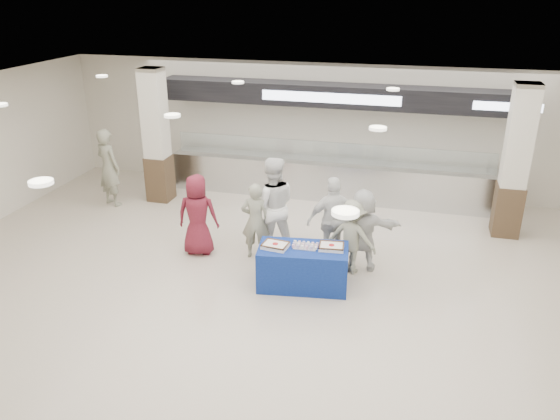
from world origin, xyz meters
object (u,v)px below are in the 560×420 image
(sheet_cake_right, at_px, (332,246))
(chef_short, at_px, (333,221))
(cupcake_tray, at_px, (305,245))
(chef_tall, at_px, (272,206))
(civilian_maroon, at_px, (198,215))
(civilian_white, at_px, (362,230))
(soldier_a, at_px, (256,221))
(soldier_bg, at_px, (109,167))
(sheet_cake_left, at_px, (275,245))
(soldier_b, at_px, (352,237))
(display_table, at_px, (303,267))

(sheet_cake_right, distance_m, chef_short, 0.95)
(cupcake_tray, distance_m, chef_tall, 1.47)
(civilian_maroon, height_order, civilian_white, civilian_maroon)
(soldier_a, distance_m, chef_tall, 0.45)
(chef_short, bearing_deg, civilian_maroon, -17.06)
(civilian_white, distance_m, soldier_bg, 6.44)
(chef_short, bearing_deg, sheet_cake_left, 30.92)
(sheet_cake_left, bearing_deg, soldier_bg, 150.52)
(cupcake_tray, bearing_deg, soldier_bg, 154.16)
(chef_short, distance_m, soldier_b, 0.51)
(display_table, height_order, civilian_white, civilian_white)
(soldier_a, height_order, soldier_bg, soldier_bg)
(chef_short, height_order, soldier_bg, soldier_bg)
(soldier_a, relative_size, chef_tall, 0.78)
(soldier_b, relative_size, civilian_white, 0.90)
(soldier_b, bearing_deg, civilian_maroon, 13.22)
(civilian_maroon, distance_m, civilian_white, 3.17)
(cupcake_tray, relative_size, chef_tall, 0.21)
(cupcake_tray, height_order, soldier_bg, soldier_bg)
(cupcake_tray, distance_m, soldier_a, 1.42)
(soldier_b, bearing_deg, chef_short, -22.99)
(soldier_bg, bearing_deg, sheet_cake_left, 172.42)
(civilian_maroon, xyz_separation_m, chef_short, (2.61, 0.28, 0.05))
(chef_short, distance_m, soldier_bg, 5.87)
(sheet_cake_right, distance_m, soldier_a, 1.78)
(sheet_cake_right, relative_size, chef_short, 0.26)
(cupcake_tray, bearing_deg, chef_short, 71.92)
(sheet_cake_left, relative_size, cupcake_tray, 1.16)
(cupcake_tray, xyz_separation_m, soldier_a, (-1.15, 0.83, -0.02))
(chef_tall, height_order, chef_short, chef_tall)
(soldier_a, xyz_separation_m, soldier_bg, (-4.17, 1.75, 0.17))
(sheet_cake_right, xyz_separation_m, chef_short, (-0.13, 0.94, 0.06))
(sheet_cake_left, xyz_separation_m, soldier_a, (-0.66, 0.98, -0.03))
(soldier_b, xyz_separation_m, soldier_bg, (-6.04, 1.88, 0.22))
(sheet_cake_left, xyz_separation_m, civilian_white, (1.38, 1.00, -0.00))
(sheet_cake_right, height_order, civilian_maroon, civilian_maroon)
(soldier_b, distance_m, soldier_bg, 6.33)
(soldier_bg, bearing_deg, civilian_maroon, 170.18)
(display_table, bearing_deg, soldier_b, 37.33)
(soldier_a, distance_m, soldier_bg, 4.52)
(soldier_a, bearing_deg, civilian_white, 170.74)
(sheet_cake_right, xyz_separation_m, cupcake_tray, (-0.45, -0.05, -0.01))
(soldier_b, bearing_deg, sheet_cake_right, 80.88)
(display_table, bearing_deg, sheet_cake_left, -174.96)
(cupcake_tray, bearing_deg, sheet_cake_right, 6.25)
(civilian_maroon, relative_size, soldier_bg, 0.87)
(cupcake_tray, distance_m, chef_short, 1.04)
(chef_short, bearing_deg, soldier_b, 120.42)
(sheet_cake_right, bearing_deg, soldier_b, 67.55)
(sheet_cake_right, height_order, chef_short, chef_short)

